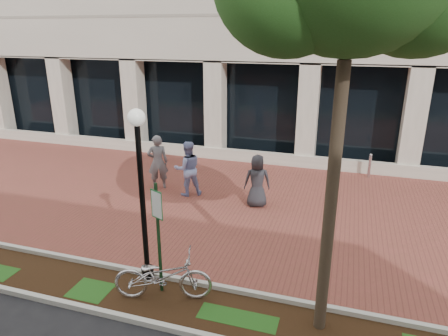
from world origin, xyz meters
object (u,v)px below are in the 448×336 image
(lamppost, at_px, (142,189))
(pedestrian_right, at_px, (257,181))
(bollard, at_px, (370,165))
(parking_sign, at_px, (158,225))
(pedestrian_left, at_px, (158,162))
(pedestrian_mid, at_px, (188,169))
(locked_bicycle, at_px, (163,276))

(lamppost, distance_m, pedestrian_right, 5.12)
(bollard, bearing_deg, parking_sign, -116.82)
(pedestrian_left, distance_m, bollard, 8.07)
(pedestrian_left, relative_size, bollard, 2.03)
(parking_sign, xyz_separation_m, lamppost, (-0.51, 0.34, 0.63))
(pedestrian_right, bearing_deg, pedestrian_mid, -21.76)
(locked_bicycle, distance_m, pedestrian_right, 5.30)
(pedestrian_right, height_order, bollard, pedestrian_right)
(lamppost, height_order, bollard, lamppost)
(pedestrian_left, xyz_separation_m, pedestrian_mid, (1.25, -0.25, -0.03))
(parking_sign, relative_size, bollard, 2.61)
(pedestrian_right, bearing_deg, parking_sign, 62.08)
(parking_sign, bearing_deg, lamppost, 171.05)
(locked_bicycle, distance_m, pedestrian_mid, 5.69)
(locked_bicycle, xyz_separation_m, pedestrian_left, (-2.91, 5.68, 0.44))
(lamppost, distance_m, locked_bicycle, 1.90)
(pedestrian_left, height_order, pedestrian_right, pedestrian_left)
(parking_sign, xyz_separation_m, locked_bicycle, (0.15, -0.19, -1.07))
(parking_sign, distance_m, pedestrian_right, 5.18)
(pedestrian_mid, bearing_deg, lamppost, 68.48)
(locked_bicycle, bearing_deg, pedestrian_mid, 0.64)
(pedestrian_mid, relative_size, bollard, 1.96)
(pedestrian_left, bearing_deg, lamppost, 86.75)
(parking_sign, xyz_separation_m, pedestrian_right, (0.96, 5.04, -0.75))
(locked_bicycle, height_order, pedestrian_mid, pedestrian_mid)
(lamppost, xyz_separation_m, pedestrian_right, (1.47, 4.70, -1.38))
(pedestrian_mid, distance_m, pedestrian_right, 2.49)
(pedestrian_right, bearing_deg, pedestrian_left, -23.95)
(pedestrian_mid, distance_m, bollard, 7.09)
(parking_sign, distance_m, lamppost, 0.88)
(lamppost, bearing_deg, pedestrian_right, 72.60)
(bollard, bearing_deg, locked_bicycle, -115.57)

